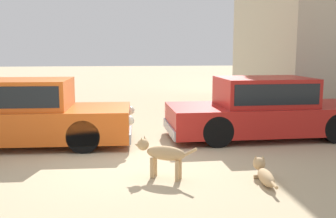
{
  "coord_description": "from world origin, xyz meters",
  "views": [
    {
      "loc": [
        0.03,
        -7.33,
        2.06
      ],
      "look_at": [
        0.88,
        0.2,
        0.9
      ],
      "focal_mm": 42.16,
      "sensor_mm": 36.0,
      "label": 1
    }
  ],
  "objects_px": {
    "stray_dog_tan": "(264,173)",
    "parked_sedan_second": "(265,108)",
    "stray_dog_spotted": "(161,153)",
    "parked_sedan_nearest": "(22,113)"
  },
  "relations": [
    {
      "from": "parked_sedan_nearest",
      "to": "stray_dog_spotted",
      "type": "xyz_separation_m",
      "value": [
        2.74,
        -2.5,
        -0.29
      ]
    },
    {
      "from": "parked_sedan_second",
      "to": "stray_dog_tan",
      "type": "distance_m",
      "value": 3.32
    },
    {
      "from": "stray_dog_spotted",
      "to": "stray_dog_tan",
      "type": "distance_m",
      "value": 1.64
    },
    {
      "from": "parked_sedan_nearest",
      "to": "stray_dog_spotted",
      "type": "height_order",
      "value": "parked_sedan_nearest"
    },
    {
      "from": "parked_sedan_nearest",
      "to": "stray_dog_spotted",
      "type": "distance_m",
      "value": 3.72
    },
    {
      "from": "stray_dog_tan",
      "to": "stray_dog_spotted",
      "type": "bearing_deg",
      "value": 79.29
    },
    {
      "from": "parked_sedan_second",
      "to": "stray_dog_spotted",
      "type": "relative_size",
      "value": 4.75
    },
    {
      "from": "stray_dog_tan",
      "to": "parked_sedan_second",
      "type": "bearing_deg",
      "value": -16.34
    },
    {
      "from": "parked_sedan_nearest",
      "to": "stray_dog_tan",
      "type": "xyz_separation_m",
      "value": [
        4.31,
        -2.9,
        -0.56
      ]
    },
    {
      "from": "parked_sedan_nearest",
      "to": "parked_sedan_second",
      "type": "bearing_deg",
      "value": 3.75
    }
  ]
}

